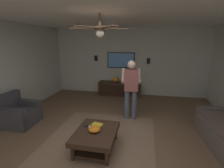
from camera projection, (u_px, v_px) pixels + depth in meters
ground_plane at (107, 147)px, 3.44m from camera, size 9.06×9.06×0.00m
wall_back_tv at (129, 62)px, 6.75m from camera, size 0.10×6.24×2.67m
ceiling_slab at (106, 4)px, 2.78m from camera, size 7.75×6.24×0.10m
area_rug at (99, 143)px, 3.57m from camera, size 2.86×2.33×0.01m
armchair at (18, 114)px, 4.36m from camera, size 0.82×0.83×0.82m
coffee_table at (96, 136)px, 3.31m from camera, size 1.00×0.80×0.40m
media_console at (120, 89)px, 6.75m from camera, size 0.45×1.70×0.55m
tv at (121, 60)px, 6.71m from camera, size 0.05×1.10×0.62m
person_standing at (131, 87)px, 4.53m from camera, size 0.57×0.58×1.64m
bowl at (94, 129)px, 3.25m from camera, size 0.23×0.23×0.10m
remote_white at (90, 127)px, 3.40m from camera, size 0.15×0.10×0.02m
remote_black at (88, 126)px, 3.47m from camera, size 0.07×0.16×0.02m
remote_grey at (92, 125)px, 3.49m from camera, size 0.12×0.15×0.02m
book at (97, 125)px, 3.49m from camera, size 0.21×0.25×0.04m
vase_round at (116, 79)px, 6.67m from camera, size 0.22×0.22×0.22m
wall_speaker_left at (148, 61)px, 6.51m from camera, size 0.06×0.12×0.22m
wall_speaker_right at (96, 58)px, 6.91m from camera, size 0.06×0.12×0.22m
ceiling_fan at (100, 30)px, 3.26m from camera, size 1.18×1.13×0.46m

